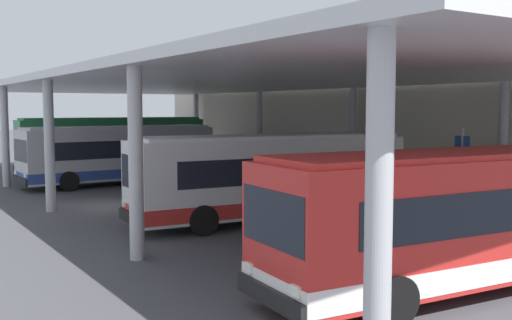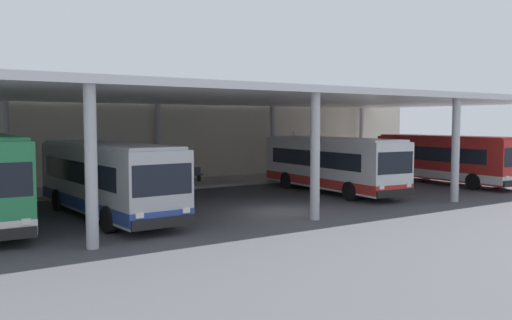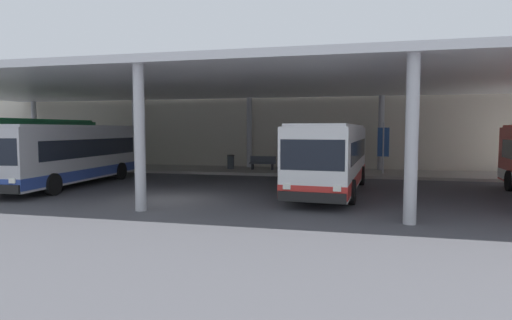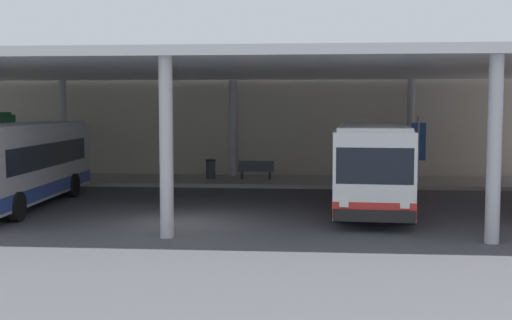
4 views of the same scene
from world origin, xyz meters
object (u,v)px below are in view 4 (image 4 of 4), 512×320
at_px(bus_middle_bay, 373,164).
at_px(trash_bin, 211,169).
at_px(bench_waiting, 256,170).
at_px(bus_second_bay, 18,164).
at_px(banner_sign, 418,145).

bearing_deg(bus_middle_bay, trash_bin, 132.49).
xyz_separation_m(bus_middle_bay, trash_bin, (-7.43, 8.11, -0.98)).
bearing_deg(bus_middle_bay, bench_waiting, 122.47).
relative_size(bus_second_bay, bench_waiting, 5.91).
distance_m(bench_waiting, banner_sign, 8.04).
bearing_deg(bench_waiting, trash_bin, 177.98).
height_order(trash_bin, banner_sign, banner_sign).
distance_m(bus_second_bay, banner_sign, 18.10).
height_order(bench_waiting, banner_sign, banner_sign).
bearing_deg(bus_second_bay, banner_sign, 26.31).
height_order(bus_second_bay, banner_sign, banner_sign).
xyz_separation_m(bus_second_bay, trash_bin, (6.02, 8.98, -0.98)).
distance_m(bus_middle_bay, bench_waiting, 9.56).
height_order(bus_middle_bay, bench_waiting, bus_middle_bay).
height_order(bus_middle_bay, banner_sign, banner_sign).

